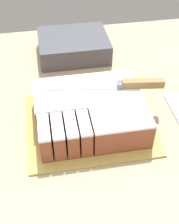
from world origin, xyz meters
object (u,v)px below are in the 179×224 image
object	(u,v)px
cake	(90,111)
storage_box	(73,46)
knife	(130,84)
cake_board	(90,123)

from	to	relation	value
cake	storage_box	xyz separation A→B (m)	(0.00, 0.36, -0.01)
knife	storage_box	size ratio (longest dim) A/B	1.36
cake_board	storage_box	size ratio (longest dim) A/B	1.42
cake	knife	world-z (taller)	knife
cake_board	storage_box	xyz separation A→B (m)	(0.00, 0.36, 0.03)
knife	storage_box	bearing A→B (deg)	-62.25
storage_box	cake_board	bearing A→B (deg)	-90.71
cake_board	cake	distance (m)	0.04
cake_board	storage_box	world-z (taller)	storage_box
cake	storage_box	distance (m)	0.36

